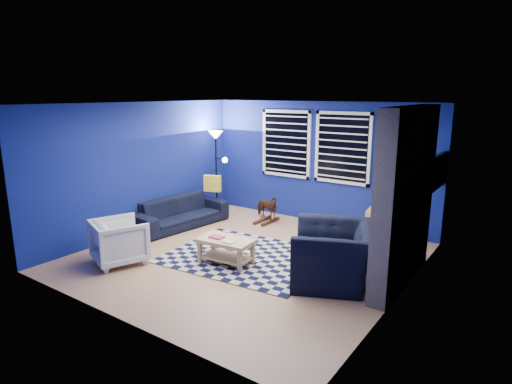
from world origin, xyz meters
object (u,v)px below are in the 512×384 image
tv (438,172)px  floor_lamp (216,146)px  armchair_bent (119,241)px  rocking_horse (266,207)px  coffee_table (226,246)px  armchair_big (333,254)px  cabinet (384,224)px  sofa (180,212)px

tv → floor_lamp: floor_lamp is taller
armchair_bent → rocking_horse: armchair_bent is taller
rocking_horse → coffee_table: rocking_horse is taller
armchair_bent → coffee_table: bearing=-125.6°
armchair_big → cabinet: 2.28m
armchair_bent → tv: bearing=-118.3°
sofa → rocking_horse: bearing=-39.3°
rocking_horse → tv: bearing=-78.6°
sofa → armchair_bent: 2.01m
rocking_horse → floor_lamp: bearing=98.5°
sofa → coffee_table: (2.01, -1.00, 0.01)m
sofa → armchair_bent: bearing=-156.2°
tv → cabinet: size_ratio=1.45×
sofa → cabinet: cabinet is taller
floor_lamp → armchair_big: bearing=-26.4°
armchair_bent → rocking_horse: 3.24m
tv → rocking_horse: (-3.25, -0.19, -1.07)m
armchair_big → rocking_horse: bearing=-152.2°
floor_lamp → coffee_table: bearing=-47.5°
tv → rocking_horse: size_ratio=1.63×
armchair_big → coffee_table: armchair_big is taller
armchair_bent → cabinet: bearing=-109.0°
sofa → floor_lamp: floor_lamp is taller
tv → armchair_big: (-0.89, -2.03, -0.99)m
rocking_horse → cabinet: size_ratio=0.89×
sofa → coffee_table: sofa is taller
cabinet → floor_lamp: size_ratio=0.37×
armchair_bent → cabinet: armchair_bent is taller
sofa → armchair_big: 3.71m
tv → armchair_bent: bearing=-139.8°
coffee_table → rocking_horse: bearing=107.7°
rocking_horse → coffee_table: bearing=-154.2°
tv → rocking_horse: tv is taller
coffee_table → tv: bearing=43.7°
armchair_bent → floor_lamp: bearing=-57.6°
armchair_big → rocking_horse: armchair_big is taller
rocking_horse → floor_lamp: (-1.32, -0.01, 1.18)m
tv → sofa: (-4.55, -1.42, -1.10)m
sofa → rocking_horse: 1.79m
sofa → coffee_table: 2.24m
armchair_bent → rocking_horse: size_ratio=1.28×
armchair_big → coffee_table: 1.70m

